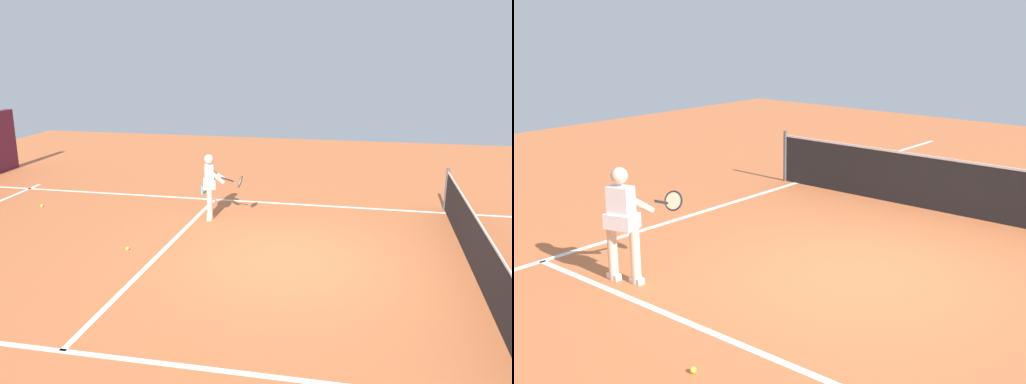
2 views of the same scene
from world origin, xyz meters
The scene contains 6 objects.
ground_plane centered at (0.00, 0.00, 0.00)m, with size 27.59×27.59×0.00m, color #C66638.
service_line_marking centered at (0.00, -2.54, 0.00)m, with size 7.52×0.10×0.01m, color white.
sideline_left_marking centered at (-3.76, 0.00, 0.00)m, with size 0.10×19.22×0.01m, color white.
court_net centered at (0.00, 3.42, 0.50)m, with size 8.20×0.08×1.07m.
tennis_player centered at (-2.26, -2.19, 0.85)m, with size 0.65×1.08×1.55m.
tennis_ball_far centered at (0.13, -3.26, 0.03)m, with size 0.07×0.07×0.07m, color #D1E533.
Camera 2 is at (4.47, -7.25, 3.43)m, focal length 46.46 mm.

